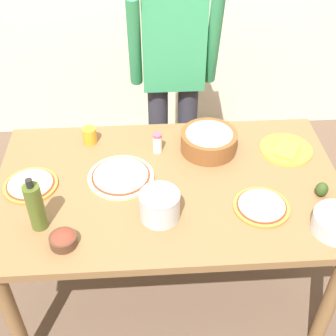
% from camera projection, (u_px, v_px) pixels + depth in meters
% --- Properties ---
extents(ground, '(8.00, 8.00, 0.00)m').
position_uv_depth(ground, '(169.00, 282.00, 2.57)').
color(ground, brown).
extents(dining_table, '(1.60, 0.96, 0.76)m').
position_uv_depth(dining_table, '(169.00, 197.00, 2.14)').
color(dining_table, brown).
rests_on(dining_table, ground).
extents(person_cook, '(0.49, 0.25, 1.62)m').
position_uv_depth(person_cook, '(173.00, 69.00, 2.55)').
color(person_cook, '#2D2D38').
rests_on(person_cook, ground).
extents(pizza_raw_on_board, '(0.31, 0.31, 0.02)m').
position_uv_depth(pizza_raw_on_board, '(121.00, 176.00, 2.10)').
color(pizza_raw_on_board, beige).
rests_on(pizza_raw_on_board, dining_table).
extents(pizza_cooked_on_tray, '(0.25, 0.25, 0.02)m').
position_uv_depth(pizza_cooked_on_tray, '(261.00, 206.00, 1.95)').
color(pizza_cooked_on_tray, '#C67A33').
rests_on(pizza_cooked_on_tray, dining_table).
extents(pizza_second_cooked, '(0.25, 0.25, 0.02)m').
position_uv_depth(pizza_second_cooked, '(31.00, 185.00, 2.06)').
color(pizza_second_cooked, '#C67A33').
rests_on(pizza_second_cooked, dining_table).
extents(plate_with_slice, '(0.26, 0.26, 0.02)m').
position_uv_depth(plate_with_slice, '(286.00, 149.00, 2.26)').
color(plate_with_slice, gold).
rests_on(plate_with_slice, dining_table).
extents(popcorn_bowl, '(0.28, 0.28, 0.11)m').
position_uv_depth(popcorn_bowl, '(209.00, 140.00, 2.24)').
color(popcorn_bowl, brown).
rests_on(popcorn_bowl, dining_table).
extents(small_sauce_bowl, '(0.11, 0.11, 0.06)m').
position_uv_depth(small_sauce_bowl, '(63.00, 239.00, 1.79)').
color(small_sauce_bowl, '#4C2D1E').
rests_on(small_sauce_bowl, dining_table).
extents(olive_oil_bottle, '(0.07, 0.07, 0.26)m').
position_uv_depth(olive_oil_bottle, '(35.00, 206.00, 1.81)').
color(olive_oil_bottle, '#47561E').
rests_on(olive_oil_bottle, dining_table).
extents(steel_pot, '(0.17, 0.17, 0.13)m').
position_uv_depth(steel_pot, '(160.00, 205.00, 1.88)').
color(steel_pot, '#B7B7BC').
rests_on(steel_pot, dining_table).
extents(cup_orange, '(0.07, 0.07, 0.08)m').
position_uv_depth(cup_orange, '(90.00, 135.00, 2.29)').
color(cup_orange, orange).
rests_on(cup_orange, dining_table).
extents(salt_shaker, '(0.04, 0.04, 0.11)m').
position_uv_depth(salt_shaker, '(157.00, 143.00, 2.23)').
color(salt_shaker, white).
rests_on(salt_shaker, dining_table).
extents(avocado, '(0.06, 0.06, 0.07)m').
position_uv_depth(avocado, '(322.00, 189.00, 2.00)').
color(avocado, '#2D4219').
rests_on(avocado, dining_table).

